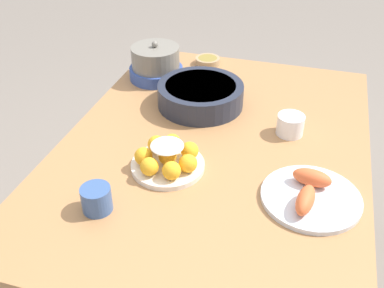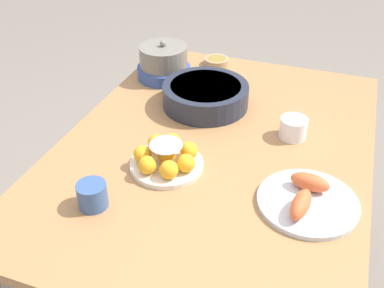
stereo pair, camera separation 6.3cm
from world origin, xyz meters
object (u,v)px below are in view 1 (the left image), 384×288
at_px(cup_far, 97,199).
at_px(dining_table, 214,166).
at_px(serving_bowl, 200,94).
at_px(warming_pot, 156,64).
at_px(seafood_platter, 310,195).
at_px(sauce_bowl, 208,61).
at_px(cake_plate, 167,159).
at_px(cup_near, 290,125).

bearing_deg(cup_far, dining_table, -29.79).
distance_m(serving_bowl, cup_far, 0.60).
distance_m(serving_bowl, warming_pot, 0.27).
height_order(cup_far, warming_pot, warming_pot).
xyz_separation_m(dining_table, seafood_platter, (-0.18, -0.30, 0.11)).
bearing_deg(serving_bowl, sauce_bowl, 10.62).
height_order(dining_table, cake_plate, cake_plate).
distance_m(dining_table, seafood_platter, 0.37).
bearing_deg(cake_plate, cup_far, 151.66).
relative_size(serving_bowl, sauce_bowl, 2.96).
height_order(dining_table, seafood_platter, seafood_platter).
distance_m(dining_table, serving_bowl, 0.28).
bearing_deg(cup_far, serving_bowl, -10.41).
xyz_separation_m(sauce_bowl, cup_far, (-0.93, 0.05, 0.02)).
bearing_deg(cup_far, cup_near, -41.11).
distance_m(cup_far, warming_pot, 0.76).
distance_m(seafood_platter, warming_pot, 0.85).
bearing_deg(cup_near, sauce_bowl, 41.81).
bearing_deg(dining_table, cup_near, -61.04).
bearing_deg(serving_bowl, seafood_platter, -134.23).
xyz_separation_m(dining_table, sauce_bowl, (0.55, 0.17, 0.11)).
bearing_deg(sauce_bowl, serving_bowl, -169.38).
bearing_deg(seafood_platter, cup_near, 15.98).
bearing_deg(seafood_platter, serving_bowl, 45.77).
distance_m(cake_plate, warming_pot, 0.58).
bearing_deg(cup_near, warming_pot, 65.20).
distance_m(dining_table, cup_far, 0.45).
bearing_deg(cup_far, warming_pot, 8.79).
bearing_deg(warming_pot, serving_bowl, -125.07).
bearing_deg(warming_pot, cup_near, -114.80).
bearing_deg(cup_far, sauce_bowl, -2.80).
distance_m(cake_plate, sauce_bowl, 0.72).
distance_m(dining_table, warming_pot, 0.52).
distance_m(sauce_bowl, seafood_platter, 0.88).
relative_size(cup_near, cup_far, 1.11).
distance_m(cake_plate, cup_near, 0.42).
relative_size(serving_bowl, seafood_platter, 1.14).
bearing_deg(warming_pot, cake_plate, -156.53).
distance_m(dining_table, cup_near, 0.28).
xyz_separation_m(serving_bowl, seafood_platter, (-0.40, -0.41, -0.03)).
bearing_deg(cake_plate, dining_table, -31.67).
bearing_deg(warming_pot, seafood_platter, -131.27).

